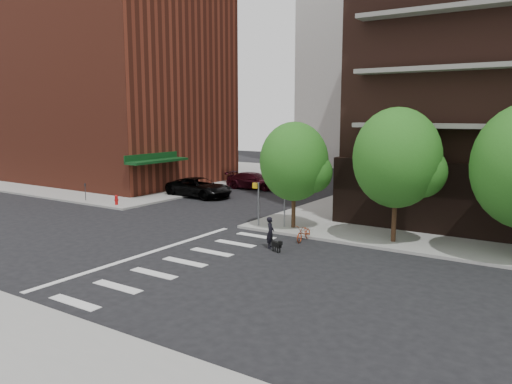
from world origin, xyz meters
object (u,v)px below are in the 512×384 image
(fire_hydrant, at_px, (116,199))
(scooter, at_px, (304,233))
(parked_car_maroon, at_px, (254,181))
(parked_car_silver, at_px, (296,176))
(dog_walker, at_px, (270,232))
(parked_car_black, at_px, (199,187))

(fire_hydrant, height_order, scooter, same)
(parked_car_maroon, xyz_separation_m, scooter, (12.68, -14.25, -0.32))
(parked_car_maroon, height_order, parked_car_silver, parked_car_maroon)
(fire_hydrant, height_order, parked_car_silver, parked_car_silver)
(parked_car_maroon, bearing_deg, dog_walker, -148.72)
(parked_car_black, distance_m, parked_car_silver, 11.92)
(parked_car_black, height_order, dog_walker, dog_walker)
(parked_car_black, bearing_deg, dog_walker, -125.95)
(parked_car_maroon, bearing_deg, fire_hydrant, 159.92)
(dog_walker, bearing_deg, parked_car_black, 31.94)
(parked_car_maroon, distance_m, scooter, 19.07)
(parked_car_black, xyz_separation_m, dog_walker, (13.19, -10.23, 0.01))
(parked_car_silver, bearing_deg, parked_car_black, 171.81)
(fire_hydrant, bearing_deg, parked_car_silver, 74.74)
(parked_car_silver, xyz_separation_m, dog_walker, (10.49, -21.83, 0.06))
(parked_car_maroon, relative_size, parked_car_silver, 1.16)
(scooter, bearing_deg, parked_car_maroon, 127.17)
(parked_car_silver, distance_m, dog_walker, 24.22)
(fire_hydrant, distance_m, parked_car_silver, 19.00)
(dog_walker, bearing_deg, fire_hydrant, 56.97)
(parked_car_silver, distance_m, scooter, 22.63)
(parked_car_black, height_order, scooter, parked_car_black)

